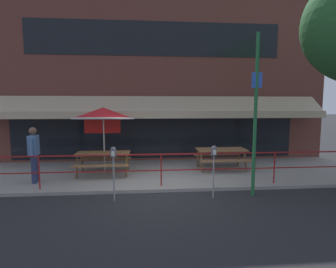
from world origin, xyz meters
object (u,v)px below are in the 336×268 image
patio_umbrella_left (103,114)px  picnic_table_left (103,157)px  parking_meter_near (113,157)px  picnic_table_centre (221,153)px  parking_meter_far (214,156)px  pedestrian_walking (34,152)px  street_sign_pole (255,114)px

patio_umbrella_left → picnic_table_left: bearing=-90.0°
picnic_table_left → parking_meter_near: (0.63, -2.29, 0.44)m
picnic_table_centre → patio_umbrella_left: size_ratio=0.76×
picnic_table_centre → parking_meter_far: (-1.00, -2.71, 0.44)m
patio_umbrella_left → pedestrian_walking: 2.48m
parking_meter_near → picnic_table_centre: bearing=36.6°
street_sign_pole → picnic_table_left: bearing=153.1°
picnic_table_centre → pedestrian_walking: size_ratio=1.05×
picnic_table_centre → street_sign_pole: bearing=-87.2°
patio_umbrella_left → parking_meter_near: patio_umbrella_left is taller
pedestrian_walking → patio_umbrella_left: bearing=28.2°
pedestrian_walking → picnic_table_left: bearing=21.7°
pedestrian_walking → parking_meter_far: size_ratio=1.20×
picnic_table_centre → pedestrian_walking: bearing=-169.3°
picnic_table_centre → parking_meter_near: size_ratio=1.27×
pedestrian_walking → parking_meter_far: 5.41m
picnic_table_left → pedestrian_walking: 2.13m
parking_meter_near → parking_meter_far: bearing=-0.6°
parking_meter_far → parking_meter_near: bearing=179.4°
picnic_table_centre → parking_meter_near: 4.52m
pedestrian_walking → parking_meter_near: pedestrian_walking is taller
pedestrian_walking → picnic_table_centre: bearing=10.7°
parking_meter_near → parking_meter_far: 2.61m
picnic_table_left → picnic_table_centre: same height
patio_umbrella_left → street_sign_pole: 5.03m
patio_umbrella_left → parking_meter_far: (3.24, -2.59, -1.03)m
pedestrian_walking → parking_meter_far: bearing=-16.6°
patio_umbrella_left → street_sign_pole: size_ratio=0.55×
patio_umbrella_left → parking_meter_near: (0.63, -2.56, -1.03)m
pedestrian_walking → parking_meter_far: pedestrian_walking is taller
parking_meter_near → pedestrian_walking: bearing=149.5°
street_sign_pole → patio_umbrella_left: bearing=150.4°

